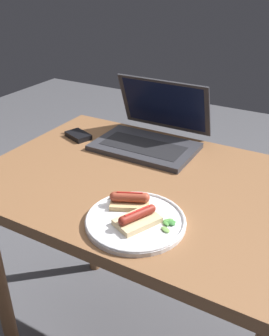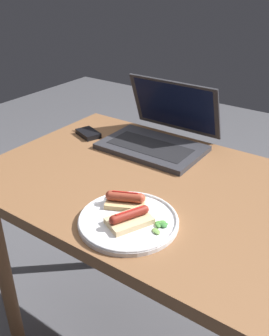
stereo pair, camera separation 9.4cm
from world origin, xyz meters
name	(u,v)px [view 2 (the right image)]	position (x,y,z in m)	size (l,w,h in m)	color
desk	(149,210)	(0.00, 0.00, 0.67)	(1.03, 0.71, 0.78)	brown
laptop	(159,135)	(-0.11, 0.23, 0.82)	(0.35, 0.30, 0.22)	#2D2D33
plate	(128,220)	(0.07, -0.21, 0.79)	(0.25, 0.25, 0.02)	silver
sausage_toast_left	(129,218)	(0.09, -0.22, 0.81)	(0.11, 0.13, 0.04)	#D6B784
sausage_toast_middle	(125,200)	(0.03, -0.16, 0.81)	(0.12, 0.10, 0.04)	tan
salad_pile	(160,226)	(0.16, -0.19, 0.79)	(0.04, 0.06, 0.01)	#387A33
external_drive	(88,133)	(-0.38, 0.15, 0.79)	(0.11, 0.09, 0.02)	black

